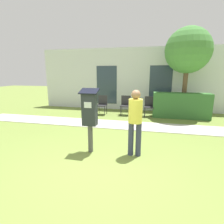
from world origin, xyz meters
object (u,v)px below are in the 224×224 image
parking_meter (90,112)px  outdoor_chair_middle (126,104)px  person_standing (135,118)px  outdoor_chair_right (149,105)px  outdoor_chair_left (102,103)px

parking_meter → outdoor_chair_middle: 4.18m
person_standing → outdoor_chair_middle: (-0.82, 4.09, -0.40)m
person_standing → outdoor_chair_right: 4.07m
outdoor_chair_middle → outdoor_chair_left: bearing=-171.1°
outdoor_chair_left → outdoor_chair_middle: (1.10, 0.14, 0.00)m
outdoor_chair_middle → outdoor_chair_right: same height
person_standing → outdoor_chair_right: person_standing is taller
parking_meter → person_standing: size_ratio=1.01×
outdoor_chair_right → outdoor_chair_left: bearing=-159.3°
outdoor_chair_left → outdoor_chair_right: (2.19, 0.09, 0.00)m
parking_meter → outdoor_chair_left: bearing=101.6°
outdoor_chair_middle → parking_meter: bearing=-92.3°
parking_meter → outdoor_chair_middle: size_ratio=1.77×
parking_meter → outdoor_chair_left: (-0.82, 3.99, -0.49)m
outdoor_chair_right → person_standing: bearing=-75.7°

